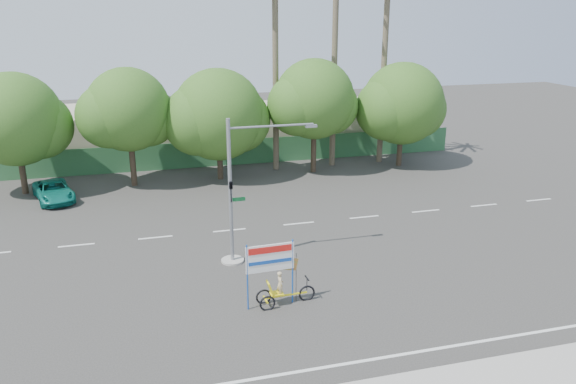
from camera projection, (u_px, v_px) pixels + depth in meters
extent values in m
plane|color=#33302D|center=(306.00, 293.00, 24.14)|extent=(120.00, 120.00, 0.00)
cube|color=#336B3D|center=(226.00, 153.00, 43.56)|extent=(38.00, 0.08, 2.00)
cube|color=#B3AA8E|center=(93.00, 135.00, 44.92)|extent=(12.00, 8.00, 4.00)
cube|color=#B3AA8E|center=(308.00, 126.00, 49.41)|extent=(14.00, 8.00, 3.60)
cylinder|color=#473828|center=(22.00, 168.00, 36.67)|extent=(0.40, 0.40, 3.52)
sphere|color=#245218|center=(15.00, 119.00, 35.67)|extent=(6.00, 6.00, 6.00)
sphere|color=#245218|center=(39.00, 126.00, 36.46)|extent=(4.32, 4.32, 4.32)
cylinder|color=#473828|center=(132.00, 159.00, 38.36)|extent=(0.40, 0.40, 3.74)
sphere|color=#245218|center=(128.00, 110.00, 37.30)|extent=(5.60, 5.60, 5.60)
sphere|color=#245218|center=(148.00, 117.00, 38.07)|extent=(4.03, 4.03, 4.03)
sphere|color=#245218|center=(109.00, 116.00, 36.87)|extent=(4.26, 4.26, 4.26)
cylinder|color=#473828|center=(220.00, 156.00, 39.90)|extent=(0.40, 0.40, 3.30)
sphere|color=#245218|center=(218.00, 115.00, 38.97)|extent=(6.40, 6.40, 6.40)
sphere|color=#245218|center=(238.00, 120.00, 39.76)|extent=(4.61, 4.61, 4.61)
sphere|color=#245218|center=(198.00, 121.00, 38.48)|extent=(4.86, 4.86, 4.86)
cylinder|color=#473828|center=(314.00, 147.00, 41.54)|extent=(0.40, 0.40, 3.87)
sphere|color=#245218|center=(314.00, 99.00, 40.44)|extent=(5.80, 5.80, 5.80)
sphere|color=#245218|center=(330.00, 106.00, 41.23)|extent=(4.18, 4.18, 4.18)
sphere|color=#245218|center=(298.00, 105.00, 40.00)|extent=(4.41, 4.41, 4.41)
cylinder|color=#473828|center=(400.00, 144.00, 43.33)|extent=(0.40, 0.40, 3.43)
sphere|color=#245218|center=(402.00, 104.00, 42.35)|extent=(6.20, 6.20, 6.20)
sphere|color=#245218|center=(417.00, 109.00, 43.14)|extent=(4.46, 4.46, 4.46)
sphere|color=#245218|center=(387.00, 109.00, 41.88)|extent=(4.71, 4.71, 4.71)
cylinder|color=#70604C|center=(335.00, 54.00, 41.36)|extent=(0.44, 0.44, 17.00)
cylinder|color=#70604C|center=(384.00, 66.00, 42.66)|extent=(0.44, 0.44, 15.00)
cylinder|color=#70604C|center=(276.00, 76.00, 40.72)|extent=(0.44, 0.44, 14.00)
cylinder|color=gray|center=(233.00, 260.00, 27.18)|extent=(1.10, 1.10, 0.10)
cylinder|color=gray|center=(230.00, 193.00, 26.11)|extent=(0.18, 0.18, 7.00)
cylinder|color=gray|center=(271.00, 126.00, 25.65)|extent=(4.00, 0.10, 0.10)
cube|color=gray|center=(311.00, 126.00, 26.15)|extent=(0.55, 0.20, 0.12)
imported|color=black|center=(231.00, 192.00, 25.87)|extent=(0.16, 0.20, 1.00)
cube|color=#14662D|center=(238.00, 199.00, 26.30)|extent=(0.70, 0.04, 0.18)
torus|color=black|center=(307.00, 293.00, 23.48)|extent=(0.72, 0.11, 0.71)
torus|color=black|center=(264.00, 297.00, 23.25)|extent=(0.67, 0.11, 0.67)
torus|color=black|center=(267.00, 304.00, 22.71)|extent=(0.67, 0.11, 0.67)
cube|color=yellow|center=(286.00, 295.00, 23.21)|extent=(1.79, 0.14, 0.06)
cube|color=yellow|center=(266.00, 300.00, 22.97)|extent=(0.09, 0.63, 0.05)
cube|color=yellow|center=(277.00, 293.00, 23.04)|extent=(0.55, 0.47, 0.06)
cube|color=yellow|center=(270.00, 288.00, 22.87)|extent=(0.26, 0.45, 0.57)
cylinder|color=black|center=(307.00, 284.00, 23.35)|extent=(0.03, 0.03, 0.58)
cube|color=black|center=(307.00, 278.00, 23.26)|extent=(0.06, 0.48, 0.04)
imported|color=#CCB284|center=(280.00, 284.00, 22.96)|extent=(0.29, 0.43, 1.14)
cylinder|color=#184DB4|center=(247.00, 278.00, 22.42)|extent=(0.06, 0.06, 2.85)
cylinder|color=#184DB4|center=(293.00, 271.00, 22.96)|extent=(0.06, 0.06, 2.85)
cube|color=white|center=(270.00, 258.00, 22.46)|extent=(2.00, 0.14, 1.16)
cube|color=red|center=(270.00, 250.00, 22.31)|extent=(1.79, 0.09, 0.27)
cube|color=#184DB4|center=(270.00, 262.00, 22.47)|extent=(1.79, 0.09, 0.15)
cylinder|color=black|center=(296.00, 278.00, 23.10)|extent=(0.02, 0.02, 2.21)
cube|color=red|center=(288.00, 264.00, 22.78)|extent=(0.93, 0.06, 0.69)
imported|color=#117768|center=(54.00, 191.00, 35.65)|extent=(3.22, 4.86, 1.24)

